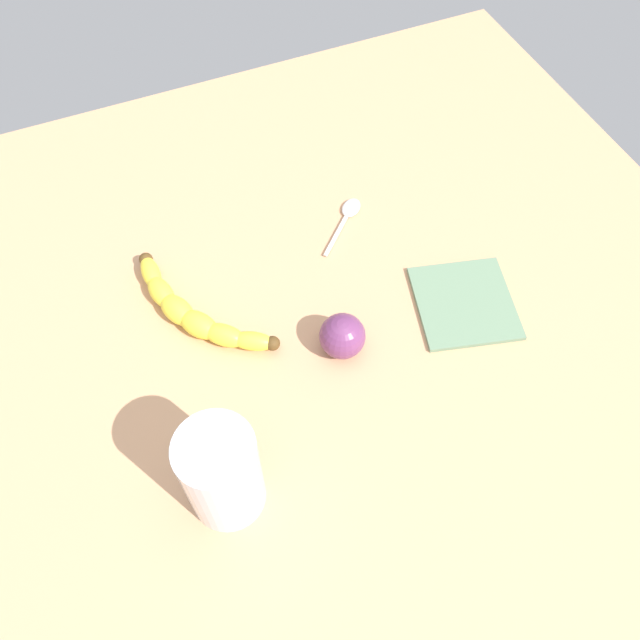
% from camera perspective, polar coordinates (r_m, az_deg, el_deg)
% --- Properties ---
extents(wooden_tabletop, '(1.20, 1.20, 0.03)m').
position_cam_1_polar(wooden_tabletop, '(0.78, -1.20, -7.04)').
color(wooden_tabletop, tan).
rests_on(wooden_tabletop, ground).
extents(banana, '(0.13, 0.21, 0.03)m').
position_cam_1_polar(banana, '(0.82, -10.96, 0.64)').
color(banana, yellow).
rests_on(banana, wooden_tabletop).
extents(smoothie_glass, '(0.08, 0.08, 0.13)m').
position_cam_1_polar(smoothie_glass, '(0.67, -8.47, -13.19)').
color(smoothie_glass, silver).
rests_on(smoothie_glass, wooden_tabletop).
extents(plum_fruit, '(0.06, 0.06, 0.06)m').
position_cam_1_polar(plum_fruit, '(0.78, 1.96, -1.40)').
color(plum_fruit, '#6B3360').
rests_on(plum_fruit, wooden_tabletop).
extents(teaspoon, '(0.09, 0.09, 0.01)m').
position_cam_1_polar(teaspoon, '(0.93, 2.56, 9.44)').
color(teaspoon, silver).
rests_on(teaspoon, wooden_tabletop).
extents(folded_napkin, '(0.15, 0.15, 0.01)m').
position_cam_1_polar(folded_napkin, '(0.85, 12.44, 1.46)').
color(folded_napkin, slate).
rests_on(folded_napkin, wooden_tabletop).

